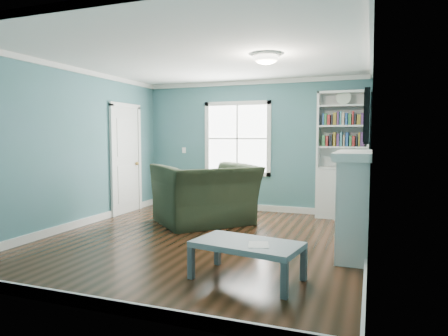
% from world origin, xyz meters
% --- Properties ---
extents(floor, '(5.00, 5.00, 0.00)m').
position_xyz_m(floor, '(0.00, 0.00, 0.00)').
color(floor, black).
rests_on(floor, ground).
extents(room_walls, '(5.00, 5.00, 5.00)m').
position_xyz_m(room_walls, '(0.00, 0.00, 1.58)').
color(room_walls, '#3E7574').
rests_on(room_walls, ground).
extents(trim, '(4.50, 5.00, 2.60)m').
position_xyz_m(trim, '(0.00, 0.00, 1.24)').
color(trim, white).
rests_on(trim, ground).
extents(window, '(1.40, 0.06, 1.50)m').
position_xyz_m(window, '(-0.30, 2.49, 1.45)').
color(window, white).
rests_on(window, room_walls).
extents(bookshelf, '(0.90, 0.35, 2.31)m').
position_xyz_m(bookshelf, '(1.77, 2.30, 0.92)').
color(bookshelf, silver).
rests_on(bookshelf, ground).
extents(fireplace, '(0.44, 1.58, 1.30)m').
position_xyz_m(fireplace, '(2.08, 0.20, 0.64)').
color(fireplace, black).
rests_on(fireplace, ground).
extents(tv, '(0.06, 1.10, 0.65)m').
position_xyz_m(tv, '(2.20, 0.20, 1.72)').
color(tv, black).
rests_on(tv, fireplace).
extents(door, '(0.12, 0.98, 2.17)m').
position_xyz_m(door, '(-2.22, 1.40, 1.07)').
color(door, silver).
rests_on(door, ground).
extents(ceiling_fixture, '(0.38, 0.38, 0.15)m').
position_xyz_m(ceiling_fixture, '(0.90, 0.10, 2.55)').
color(ceiling_fixture, white).
rests_on(ceiling_fixture, room_walls).
extents(light_switch, '(0.08, 0.01, 0.12)m').
position_xyz_m(light_switch, '(-1.50, 2.48, 1.20)').
color(light_switch, white).
rests_on(light_switch, room_walls).
extents(recliner, '(1.80, 1.83, 1.36)m').
position_xyz_m(recliner, '(-0.37, 1.00, 0.68)').
color(recliner, black).
rests_on(recliner, ground).
extents(coffee_table, '(1.18, 0.78, 0.40)m').
position_xyz_m(coffee_table, '(1.08, -1.32, 0.35)').
color(coffee_table, '#454E53').
rests_on(coffee_table, ground).
extents(paper_sheet, '(0.26, 0.30, 0.00)m').
position_xyz_m(paper_sheet, '(1.22, -1.39, 0.40)').
color(paper_sheet, white).
rests_on(paper_sheet, coffee_table).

